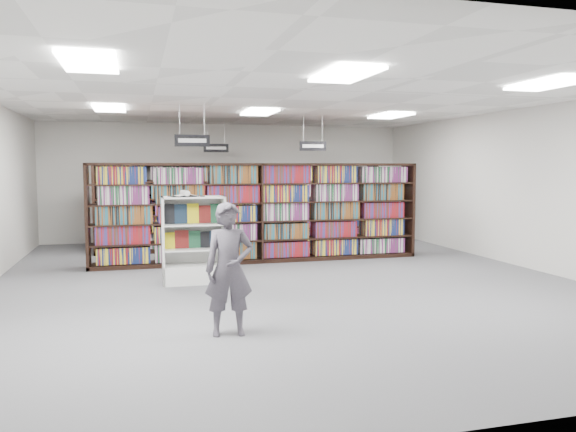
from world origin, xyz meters
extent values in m
plane|color=#49494D|center=(0.00, 0.00, 0.00)|extent=(12.00, 12.00, 0.00)
cube|color=white|center=(0.00, 0.00, 3.20)|extent=(10.00, 12.00, 0.10)
cube|color=silver|center=(0.00, 6.00, 1.60)|extent=(10.00, 0.10, 3.20)
cube|color=silver|center=(0.00, -6.00, 1.60)|extent=(10.00, 0.10, 3.20)
cube|color=silver|center=(5.00, 0.00, 1.60)|extent=(0.10, 12.00, 3.20)
cube|color=black|center=(0.00, 2.00, 1.05)|extent=(7.00, 0.60, 2.10)
cube|color=maroon|center=(0.00, 2.00, 1.05)|extent=(6.88, 0.42, 1.98)
cube|color=black|center=(0.00, 4.00, 1.05)|extent=(7.00, 0.60, 2.10)
cube|color=maroon|center=(0.00, 4.00, 1.05)|extent=(6.88, 0.42, 1.98)
cube|color=black|center=(0.00, 5.70, 1.05)|extent=(7.00, 0.60, 2.10)
cube|color=maroon|center=(0.00, 5.70, 1.05)|extent=(6.88, 0.42, 1.98)
cylinder|color=#B2B2B7|center=(-1.73, 1.00, 2.91)|extent=(0.01, 0.01, 0.58)
cylinder|color=#B2B2B7|center=(-1.27, 1.00, 2.91)|extent=(0.01, 0.01, 0.58)
cube|color=black|center=(-1.50, 1.00, 2.51)|extent=(0.65, 0.02, 0.22)
cube|color=white|center=(-1.50, 0.99, 2.51)|extent=(0.52, 0.00, 0.08)
cylinder|color=#B2B2B7|center=(1.27, 3.00, 2.91)|extent=(0.01, 0.01, 0.58)
cylinder|color=#B2B2B7|center=(1.73, 3.00, 2.91)|extent=(0.01, 0.01, 0.58)
cube|color=black|center=(1.50, 3.00, 2.51)|extent=(0.65, 0.02, 0.22)
cube|color=white|center=(1.50, 2.99, 2.51)|extent=(0.52, 0.00, 0.08)
cylinder|color=#B2B2B7|center=(-0.73, 5.00, 2.91)|extent=(0.01, 0.01, 0.58)
cylinder|color=#B2B2B7|center=(-0.27, 5.00, 2.91)|extent=(0.01, 0.01, 0.58)
cube|color=black|center=(-0.50, 5.00, 2.51)|extent=(0.65, 0.02, 0.22)
cube|color=white|center=(-0.50, 4.99, 2.51)|extent=(0.52, 0.00, 0.08)
cube|color=white|center=(-3.00, -3.00, 3.16)|extent=(0.60, 1.20, 0.04)
cube|color=white|center=(0.00, -3.00, 3.16)|extent=(0.60, 1.20, 0.04)
cube|color=white|center=(3.00, -3.00, 3.16)|extent=(0.60, 1.20, 0.04)
cube|color=white|center=(-3.00, 2.00, 3.16)|extent=(0.60, 1.20, 0.04)
cube|color=white|center=(0.00, 2.00, 3.16)|extent=(0.60, 1.20, 0.04)
cube|color=white|center=(3.00, 2.00, 3.16)|extent=(0.60, 1.20, 0.04)
cube|color=white|center=(-1.59, 0.13, 0.16)|extent=(1.09, 0.56, 0.32)
cube|color=white|center=(-2.11, 0.14, 0.76)|extent=(0.05, 0.54, 1.51)
cube|color=white|center=(-1.07, 0.12, 0.76)|extent=(0.05, 0.54, 1.51)
cube|color=white|center=(-1.58, 0.39, 0.76)|extent=(1.08, 0.05, 1.51)
cube|color=white|center=(-1.59, 0.13, 1.50)|extent=(1.09, 0.56, 0.03)
cube|color=white|center=(-1.59, 0.13, 0.59)|extent=(1.01, 0.52, 0.02)
cube|color=white|center=(-1.59, 0.13, 1.03)|extent=(1.01, 0.52, 0.02)
cube|color=black|center=(-2.01, 0.19, 1.20)|extent=(0.22, 0.08, 0.33)
cube|color=#14253A|center=(-1.80, 0.19, 1.20)|extent=(0.22, 0.08, 0.33)
cube|color=yellow|center=(-1.59, 0.18, 1.20)|extent=(0.22, 0.08, 0.33)
cube|color=maroon|center=(-1.38, 0.18, 1.20)|extent=(0.22, 0.08, 0.33)
cube|color=#1D5436|center=(-1.17, 0.17, 1.20)|extent=(0.22, 0.08, 0.33)
cube|color=yellow|center=(-1.99, 0.19, 0.76)|extent=(0.24, 0.07, 0.30)
cube|color=maroon|center=(-1.79, 0.19, 0.76)|extent=(0.24, 0.07, 0.30)
cube|color=#1D5436|center=(-1.59, 0.18, 0.76)|extent=(0.24, 0.07, 0.30)
cube|color=black|center=(-1.39, 0.18, 0.76)|extent=(0.24, 0.07, 0.30)
cube|color=#14253A|center=(-1.19, 0.17, 0.76)|extent=(0.24, 0.07, 0.30)
cube|color=black|center=(-1.71, 0.10, 1.52)|extent=(0.62, 0.44, 0.01)
cube|color=silver|center=(-1.84, 0.10, 1.53)|extent=(0.31, 0.35, 0.05)
cube|color=silver|center=(-1.57, 0.10, 1.53)|extent=(0.30, 0.35, 0.07)
cylinder|color=silver|center=(-1.73, 0.10, 1.57)|extent=(0.16, 0.30, 0.10)
imported|color=#48434D|center=(-1.48, -3.05, 0.80)|extent=(0.60, 0.41, 1.60)
camera|label=1|loc=(-2.53, -9.63, 2.02)|focal=35.00mm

